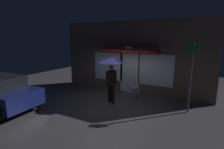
{
  "coord_description": "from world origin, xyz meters",
  "views": [
    {
      "loc": [
        3.79,
        -6.56,
        2.91
      ],
      "look_at": [
        -0.04,
        0.3,
        1.32
      ],
      "focal_mm": 28.66,
      "sensor_mm": 36.0,
      "label": 1
    }
  ],
  "objects": [
    {
      "name": "person_with_umbrella",
      "position": [
        -0.08,
        0.3,
        1.69
      ],
      "size": [
        1.21,
        1.21,
        2.08
      ],
      "rotation": [
        0.0,
        0.0,
        1.34
      ],
      "color": "black",
      "rests_on": "ground"
    },
    {
      "name": "ground_plane",
      "position": [
        0.0,
        0.0,
        0.0
      ],
      "size": [
        18.0,
        18.0,
        0.0
      ],
      "primitive_type": "plane",
      "color": "#423F44"
    },
    {
      "name": "sidewalk_bollard",
      "position": [
        0.7,
        1.2,
        0.29
      ],
      "size": [
        0.29,
        0.29,
        0.59
      ],
      "primitive_type": "cylinder",
      "color": "#9E998E",
      "rests_on": "ground"
    },
    {
      "name": "street_sign_post",
      "position": [
        3.15,
        0.81,
        1.57
      ],
      "size": [
        0.4,
        0.07,
        2.79
      ],
      "color": "#595B60",
      "rests_on": "ground"
    },
    {
      "name": "building_facade",
      "position": [
        0.0,
        2.34,
        1.9
      ],
      "size": [
        8.32,
        1.0,
        3.84
      ],
      "color": "brown",
      "rests_on": "ground"
    }
  ]
}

